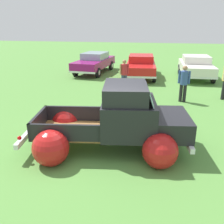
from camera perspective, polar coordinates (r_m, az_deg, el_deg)
The scene contains 7 objects.
ground_plane at distance 7.41m, azimuth -1.44°, elevation -8.13°, with size 80.00×80.00×0.00m, color #548C3D.
vintage_pickup_truck at distance 7.07m, azimuth 1.65°, elevation -2.78°, with size 4.83×3.25×1.96m.
show_car_0 at distance 18.33m, azimuth -4.06°, elevation 11.41°, with size 2.28×4.85×1.43m.
show_car_1 at distance 16.99m, azimuth 6.64°, elevation 10.65°, with size 2.20×4.79×1.43m.
show_car_2 at distance 17.41m, azimuth 18.68°, elevation 9.98°, with size 2.02×4.37×1.43m.
spectator_0 at distance 13.72m, azimuth 2.82°, elevation 9.05°, with size 0.50×0.47×1.60m.
spectator_2 at distance 11.80m, azimuth 16.16°, elevation 6.74°, with size 0.53×0.36×1.67m.
Camera 1 is at (1.41, -6.39, 3.49)m, focal length 39.84 mm.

